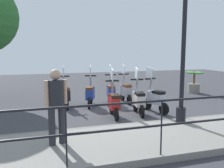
# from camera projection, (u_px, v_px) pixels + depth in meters

# --- Properties ---
(ground_plane) EXTENTS (28.00, 28.00, 0.00)m
(ground_plane) POSITION_uv_depth(u_px,v_px,m) (127.00, 109.00, 9.02)
(ground_plane) COLOR #38383D
(promenade_walkway) EXTENTS (2.20, 20.00, 0.15)m
(promenade_walkway) POSITION_uv_depth(u_px,v_px,m) (173.00, 135.00, 6.03)
(promenade_walkway) COLOR gray
(promenade_walkway) RESTS_ON ground_plane
(fence_railing) EXTENTS (0.04, 16.03, 1.07)m
(fence_railing) POSITION_uv_depth(u_px,v_px,m) (202.00, 112.00, 4.92)
(fence_railing) COLOR black
(fence_railing) RESTS_ON promenade_walkway
(lamp_post_near) EXTENTS (0.26, 0.90, 4.36)m
(lamp_post_near) POSITION_uv_depth(u_px,v_px,m) (183.00, 51.00, 6.66)
(lamp_post_near) COLOR black
(lamp_post_near) RESTS_ON promenade_walkway
(pedestrian_distant) EXTENTS (0.40, 0.47, 1.59)m
(pedestrian_distant) POSITION_uv_depth(u_px,v_px,m) (56.00, 101.00, 5.16)
(pedestrian_distant) COLOR #28282D
(pedestrian_distant) RESTS_ON promenade_walkway
(potted_palm) EXTENTS (1.06, 0.66, 1.05)m
(potted_palm) POSITION_uv_depth(u_px,v_px,m) (194.00, 84.00, 12.24)
(potted_palm) COLOR slate
(potted_palm) RESTS_ON ground_plane
(scooter_near_0) EXTENTS (1.20, 0.54, 1.54)m
(scooter_near_0) POSITION_uv_depth(u_px,v_px,m) (155.00, 98.00, 8.46)
(scooter_near_0) COLOR black
(scooter_near_0) RESTS_ON ground_plane
(scooter_near_1) EXTENTS (1.23, 0.46, 1.54)m
(scooter_near_1) POSITION_uv_depth(u_px,v_px,m) (139.00, 100.00, 8.20)
(scooter_near_1) COLOR black
(scooter_near_1) RESTS_ON ground_plane
(scooter_near_2) EXTENTS (1.23, 0.44, 1.54)m
(scooter_near_2) POSITION_uv_depth(u_px,v_px,m) (114.00, 102.00, 7.85)
(scooter_near_2) COLOR black
(scooter_near_2) RESTS_ON ground_plane
(scooter_far_0) EXTENTS (1.23, 0.44, 1.54)m
(scooter_far_0) POSITION_uv_depth(u_px,v_px,m) (126.00, 91.00, 9.97)
(scooter_far_0) COLOR black
(scooter_far_0) RESTS_ON ground_plane
(scooter_far_1) EXTENTS (1.22, 0.49, 1.54)m
(scooter_far_1) POSITION_uv_depth(u_px,v_px,m) (111.00, 92.00, 9.72)
(scooter_far_1) COLOR black
(scooter_far_1) RESTS_ON ground_plane
(scooter_far_2) EXTENTS (1.20, 0.55, 1.54)m
(scooter_far_2) POSITION_uv_depth(u_px,v_px,m) (90.00, 94.00, 9.36)
(scooter_far_2) COLOR black
(scooter_far_2) RESTS_ON ground_plane
(scooter_far_3) EXTENTS (1.23, 0.44, 1.54)m
(scooter_far_3) POSITION_uv_depth(u_px,v_px,m) (65.00, 94.00, 9.18)
(scooter_far_3) COLOR black
(scooter_far_3) RESTS_ON ground_plane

